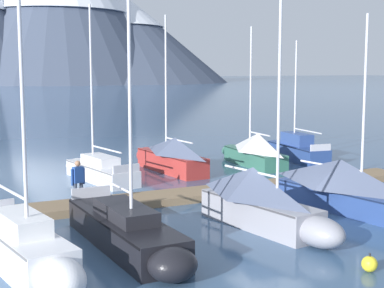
% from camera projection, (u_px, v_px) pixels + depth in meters
% --- Properties ---
extents(ground_plane, '(700.00, 700.00, 0.00)m').
position_uv_depth(ground_plane, '(269.00, 217.00, 21.14)').
color(ground_plane, '#38567A').
extents(mountain_north_horn, '(95.03, 95.03, 39.32)m').
position_uv_depth(mountain_north_horn, '(109.00, 30.00, 231.85)').
color(mountain_north_horn, '#424C60').
rests_on(mountain_north_horn, ground).
extents(dock, '(20.17, 2.39, 0.30)m').
position_uv_depth(dock, '(214.00, 193.00, 24.63)').
color(dock, '#846B4C').
rests_on(dock, ground).
extents(sailboat_nearest_berth, '(1.96, 6.09, 7.85)m').
position_uv_depth(sailboat_nearest_berth, '(27.00, 249.00, 15.22)').
color(sailboat_nearest_berth, white).
rests_on(sailboat_nearest_berth, ground).
extents(sailboat_second_berth, '(1.58, 7.13, 8.29)m').
position_uv_depth(sailboat_second_berth, '(128.00, 231.00, 17.21)').
color(sailboat_second_berth, black).
rests_on(sailboat_second_berth, ground).
extents(sailboat_mid_dock_port, '(2.08, 6.08, 8.43)m').
position_uv_depth(sailboat_mid_dock_port, '(98.00, 169.00, 28.20)').
color(sailboat_mid_dock_port, silver).
rests_on(sailboat_mid_dock_port, ground).
extents(sailboat_mid_dock_starboard, '(2.02, 6.20, 8.08)m').
position_uv_depth(sailboat_mid_dock_starboard, '(263.00, 201.00, 19.49)').
color(sailboat_mid_dock_starboard, '#93939E').
rests_on(sailboat_mid_dock_starboard, ground).
extents(sailboat_far_berth, '(1.80, 6.31, 8.13)m').
position_uv_depth(sailboat_far_berth, '(170.00, 155.00, 30.40)').
color(sailboat_far_berth, '#B2332D').
rests_on(sailboat_far_berth, ground).
extents(sailboat_outer_slip, '(2.59, 7.37, 7.34)m').
position_uv_depth(sailboat_outer_slip, '(351.00, 188.00, 21.88)').
color(sailboat_outer_slip, navy).
rests_on(sailboat_outer_slip, ground).
extents(sailboat_end_of_dock, '(2.14, 6.36, 7.68)m').
position_uv_depth(sailboat_end_of_dock, '(253.00, 150.00, 32.42)').
color(sailboat_end_of_dock, '#336B56').
rests_on(sailboat_end_of_dock, ground).
extents(sailboat_last_slip, '(2.21, 6.33, 7.00)m').
position_uv_depth(sailboat_last_slip, '(294.00, 149.00, 34.52)').
color(sailboat_last_slip, navy).
rests_on(sailboat_last_slip, ground).
extents(person_on_dock, '(0.58, 0.31, 1.69)m').
position_uv_depth(person_on_dock, '(78.00, 180.00, 21.57)').
color(person_on_dock, '#384256').
rests_on(person_on_dock, dock).
extents(mooring_buoy_channel_marker, '(0.43, 0.43, 0.51)m').
position_uv_depth(mooring_buoy_channel_marker, '(369.00, 264.00, 15.41)').
color(mooring_buoy_channel_marker, yellow).
rests_on(mooring_buoy_channel_marker, ground).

